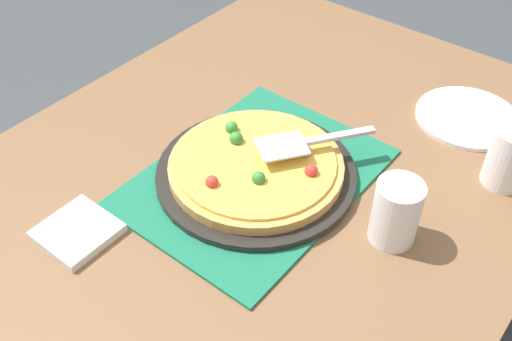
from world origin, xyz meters
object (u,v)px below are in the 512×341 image
at_px(pizza_pan, 256,173).
at_px(plate_side, 468,117).
at_px(napkin_stack, 78,232).
at_px(cup_far, 396,212).
at_px(pizza, 256,165).
at_px(cup_near, 510,157).
at_px(pizza_server, 306,142).

xyz_separation_m(pizza_pan, plate_side, (0.43, -0.24, -0.01)).
height_order(plate_side, napkin_stack, napkin_stack).
xyz_separation_m(plate_side, cup_far, (-0.40, -0.03, 0.06)).
relative_size(pizza, cup_near, 2.75).
relative_size(pizza_pan, cup_near, 3.17).
height_order(pizza_pan, cup_near, cup_near).
relative_size(plate_side, cup_near, 1.83).
height_order(plate_side, cup_near, cup_near).
distance_m(cup_far, pizza_server, 0.22).
height_order(pizza_pan, pizza, pizza).
relative_size(plate_side, cup_far, 1.83).
bearing_deg(cup_far, napkin_stack, 128.13).
xyz_separation_m(plate_side, pizza_server, (-0.35, 0.18, 0.06)).
bearing_deg(cup_near, pizza_pan, 127.59).
height_order(pizza_pan, cup_far, cup_far).
distance_m(pizza_pan, plate_side, 0.49).
bearing_deg(cup_far, pizza, 96.07).
relative_size(cup_near, napkin_stack, 1.00).
relative_size(plate_side, napkin_stack, 1.83).
relative_size(pizza, napkin_stack, 2.75).
height_order(cup_near, napkin_stack, cup_near).
distance_m(pizza_pan, cup_far, 0.28).
height_order(pizza_pan, napkin_stack, pizza_pan).
distance_m(plate_side, cup_far, 0.40).
relative_size(pizza_pan, pizza_server, 1.79).
bearing_deg(plate_side, pizza_pan, 150.77).
bearing_deg(pizza_server, plate_side, -27.63).
bearing_deg(pizza_server, cup_near, -56.73).
xyz_separation_m(pizza_server, napkin_stack, (-0.38, 0.21, -0.06)).
relative_size(pizza, cup_far, 2.75).
bearing_deg(pizza_pan, cup_near, -52.41).
bearing_deg(napkin_stack, plate_side, -28.12).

